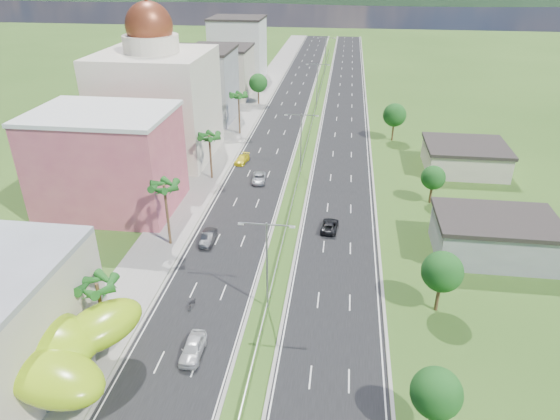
% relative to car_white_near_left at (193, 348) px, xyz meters
% --- Properties ---
extents(ground, '(500.00, 500.00, 0.00)m').
position_rel_car_white_near_left_xyz_m(ground, '(6.26, -1.50, -0.88)').
color(ground, '#2D5119').
rests_on(ground, ground).
extents(road_left, '(11.00, 260.00, 0.04)m').
position_rel_car_white_near_left_xyz_m(road_left, '(-1.24, 88.50, -0.86)').
color(road_left, black).
rests_on(road_left, ground).
extents(road_right, '(11.00, 260.00, 0.04)m').
position_rel_car_white_near_left_xyz_m(road_right, '(13.76, 88.50, -0.86)').
color(road_right, black).
rests_on(road_right, ground).
extents(sidewalk_left, '(7.00, 260.00, 0.12)m').
position_rel_car_white_near_left_xyz_m(sidewalk_left, '(-10.74, 88.50, -0.82)').
color(sidewalk_left, gray).
rests_on(sidewalk_left, ground).
extents(median_guardrail, '(0.10, 216.06, 0.76)m').
position_rel_car_white_near_left_xyz_m(median_guardrail, '(6.26, 70.49, -0.26)').
color(median_guardrail, gray).
rests_on(median_guardrail, ground).
extents(streetlight_median_b, '(6.04, 0.25, 11.00)m').
position_rel_car_white_near_left_xyz_m(streetlight_median_b, '(6.26, 8.50, 5.87)').
color(streetlight_median_b, gray).
rests_on(streetlight_median_b, ground).
extents(streetlight_median_c, '(6.04, 0.25, 11.00)m').
position_rel_car_white_near_left_xyz_m(streetlight_median_c, '(6.26, 48.50, 5.87)').
color(streetlight_median_c, gray).
rests_on(streetlight_median_c, ground).
extents(streetlight_median_d, '(6.04, 0.25, 11.00)m').
position_rel_car_white_near_left_xyz_m(streetlight_median_d, '(6.26, 93.50, 5.87)').
color(streetlight_median_d, gray).
rests_on(streetlight_median_d, ground).
extents(streetlight_median_e, '(6.04, 0.25, 11.00)m').
position_rel_car_white_near_left_xyz_m(streetlight_median_e, '(6.26, 138.50, 5.87)').
color(streetlight_median_e, gray).
rests_on(streetlight_median_e, ground).
extents(lime_canopy, '(18.00, 15.00, 7.40)m').
position_rel_car_white_near_left_xyz_m(lime_canopy, '(-13.74, -5.51, 4.11)').
color(lime_canopy, '#8CB912').
rests_on(lime_canopy, ground).
extents(pink_shophouse, '(20.00, 15.00, 15.00)m').
position_rel_car_white_near_left_xyz_m(pink_shophouse, '(-21.74, 30.50, 6.62)').
color(pink_shophouse, '#BD4D62').
rests_on(pink_shophouse, ground).
extents(domed_building, '(20.00, 20.00, 28.70)m').
position_rel_car_white_near_left_xyz_m(domed_building, '(-21.74, 53.50, 10.48)').
color(domed_building, beige).
rests_on(domed_building, ground).
extents(midrise_grey, '(16.00, 15.00, 16.00)m').
position_rel_car_white_near_left_xyz_m(midrise_grey, '(-20.74, 78.50, 7.12)').
color(midrise_grey, gray).
rests_on(midrise_grey, ground).
extents(midrise_beige, '(16.00, 15.00, 13.00)m').
position_rel_car_white_near_left_xyz_m(midrise_beige, '(-20.74, 100.50, 5.62)').
color(midrise_beige, '#BEB79C').
rests_on(midrise_beige, ground).
extents(midrise_white, '(16.00, 15.00, 18.00)m').
position_rel_car_white_near_left_xyz_m(midrise_white, '(-20.74, 123.50, 8.12)').
color(midrise_white, silver).
rests_on(midrise_white, ground).
extents(shed_near, '(15.00, 10.00, 5.00)m').
position_rel_car_white_near_left_xyz_m(shed_near, '(34.26, 23.50, 1.62)').
color(shed_near, gray).
rests_on(shed_near, ground).
extents(shed_far, '(14.00, 12.00, 4.40)m').
position_rel_car_white_near_left_xyz_m(shed_far, '(36.26, 53.50, 1.32)').
color(shed_far, '#BEB79C').
rests_on(shed_far, ground).
extents(palm_tree_b, '(3.60, 3.60, 8.10)m').
position_rel_car_white_near_left_xyz_m(palm_tree_b, '(-9.24, 0.50, 6.19)').
color(palm_tree_b, '#47301C').
rests_on(palm_tree_b, ground).
extents(palm_tree_c, '(3.60, 3.60, 9.60)m').
position_rel_car_white_near_left_xyz_m(palm_tree_c, '(-9.24, 20.50, 7.62)').
color(palm_tree_c, '#47301C').
rests_on(palm_tree_c, ground).
extents(palm_tree_d, '(3.60, 3.60, 8.60)m').
position_rel_car_white_near_left_xyz_m(palm_tree_d, '(-9.24, 43.50, 6.67)').
color(palm_tree_d, '#47301C').
rests_on(palm_tree_d, ground).
extents(palm_tree_e, '(3.60, 3.60, 9.40)m').
position_rel_car_white_near_left_xyz_m(palm_tree_e, '(-9.24, 68.50, 7.43)').
color(palm_tree_e, '#47301C').
rests_on(palm_tree_e, ground).
extents(leafy_tree_lfar, '(4.90, 4.90, 8.05)m').
position_rel_car_white_near_left_xyz_m(leafy_tree_lfar, '(-9.24, 93.50, 4.70)').
color(leafy_tree_lfar, '#47301C').
rests_on(leafy_tree_lfar, ground).
extents(leafy_tree_ra, '(4.20, 4.20, 6.90)m').
position_rel_car_white_near_left_xyz_m(leafy_tree_ra, '(22.26, -6.50, 3.90)').
color(leafy_tree_ra, '#47301C').
rests_on(leafy_tree_ra, ground).
extents(leafy_tree_rb, '(4.55, 4.55, 7.47)m').
position_rel_car_white_near_left_xyz_m(leafy_tree_rb, '(25.26, 10.50, 4.30)').
color(leafy_tree_rb, '#47301C').
rests_on(leafy_tree_rb, ground).
extents(leafy_tree_rc, '(3.85, 3.85, 6.33)m').
position_rel_car_white_near_left_xyz_m(leafy_tree_rc, '(28.26, 38.50, 3.50)').
color(leafy_tree_rc, '#47301C').
rests_on(leafy_tree_rc, ground).
extents(leafy_tree_rd, '(4.90, 4.90, 8.05)m').
position_rel_car_white_near_left_xyz_m(leafy_tree_rd, '(24.26, 68.50, 4.70)').
color(leafy_tree_rd, '#47301C').
rests_on(leafy_tree_rd, ground).
extents(car_white_near_left, '(2.04, 4.94, 1.67)m').
position_rel_car_white_near_left_xyz_m(car_white_near_left, '(0.00, 0.00, 0.00)').
color(car_white_near_left, silver).
rests_on(car_white_near_left, road_left).
extents(car_dark_left, '(1.70, 4.68, 1.53)m').
position_rel_car_white_near_left_xyz_m(car_dark_left, '(-4.14, 21.58, -0.07)').
color(car_dark_left, black).
rests_on(car_dark_left, road_left).
extents(car_silver_mid_left, '(2.76, 5.16, 1.38)m').
position_rel_car_white_near_left_xyz_m(car_silver_mid_left, '(-0.59, 42.98, -0.15)').
color(car_silver_mid_left, '#9DA1A5').
rests_on(car_silver_mid_left, road_left).
extents(car_yellow_far_left, '(2.61, 4.94, 1.37)m').
position_rel_car_white_near_left_xyz_m(car_yellow_far_left, '(-5.33, 51.47, -0.15)').
color(car_yellow_far_left, yellow).
rests_on(car_yellow_far_left, road_left).
extents(car_dark_far_right, '(2.67, 5.05, 1.35)m').
position_rel_car_white_near_left_xyz_m(car_dark_far_right, '(12.52, 27.39, -0.16)').
color(car_dark_far_right, black).
rests_on(car_dark_far_right, road_right).
extents(motorcycle, '(0.87, 2.17, 1.35)m').
position_rel_car_white_near_left_xyz_m(motorcycle, '(-2.33, 7.39, -0.16)').
color(motorcycle, black).
rests_on(motorcycle, road_left).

